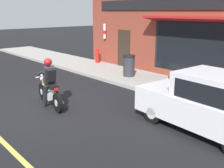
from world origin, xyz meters
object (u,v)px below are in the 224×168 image
at_px(car_hatchback, 210,104).
at_px(fire_hydrant, 97,55).
at_px(motorcycle_with_rider, 49,86).
at_px(trash_bin, 129,66).

xyz_separation_m(car_hatchback, fire_hydrant, (3.42, 8.81, -0.19)).
height_order(motorcycle_with_rider, trash_bin, motorcycle_with_rider).
bearing_deg(motorcycle_with_rider, car_hatchback, -64.74).
height_order(trash_bin, fire_hydrant, trash_bin).
bearing_deg(trash_bin, motorcycle_with_rider, -170.07).
bearing_deg(fire_hydrant, car_hatchback, -111.20).
distance_m(car_hatchback, trash_bin, 5.80).
relative_size(motorcycle_with_rider, fire_hydrant, 2.28).
distance_m(motorcycle_with_rider, fire_hydrant, 7.03).
bearing_deg(motorcycle_with_rider, trash_bin, 9.93).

